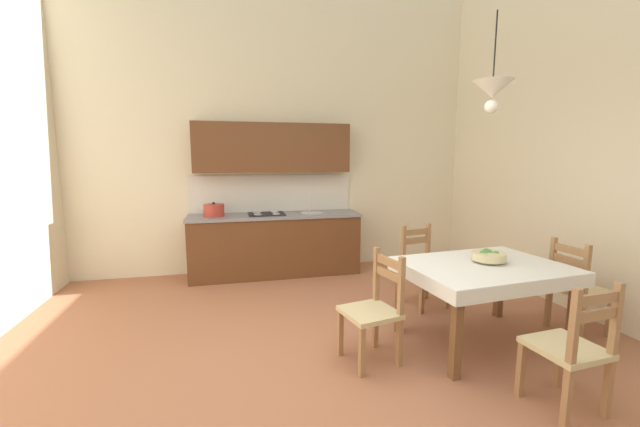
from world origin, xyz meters
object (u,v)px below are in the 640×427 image
(dining_chair_tv_side, at_px, (374,310))
(fruit_bowl, at_px, (489,256))
(kitchen_cabinetry, at_px, (274,217))
(dining_chair_camera_side, at_px, (571,349))
(pendant_lamp, at_px, (492,90))
(dining_chair_window_side, at_px, (577,289))
(dining_table, at_px, (483,277))
(dining_chair_kitchen_side, at_px, (423,268))

(dining_chair_tv_side, xyz_separation_m, fruit_bowl, (1.16, 0.10, 0.37))
(kitchen_cabinetry, bearing_deg, fruit_bowl, -56.80)
(dining_chair_tv_side, xyz_separation_m, dining_chair_camera_side, (1.04, -0.93, 0.00))
(kitchen_cabinetry, height_order, fruit_bowl, kitchen_cabinetry)
(kitchen_cabinetry, distance_m, pendant_lamp, 3.39)
(dining_chair_window_side, bearing_deg, dining_table, 178.19)
(kitchen_cabinetry, height_order, dining_chair_window_side, kitchen_cabinetry)
(dining_chair_kitchen_side, xyz_separation_m, fruit_bowl, (0.14, -0.94, 0.37))
(dining_table, distance_m, dining_chair_window_side, 1.06)
(dining_chair_camera_side, bearing_deg, dining_chair_kitchen_side, 90.86)
(dining_chair_window_side, bearing_deg, fruit_bowl, 175.52)
(dining_chair_kitchen_side, bearing_deg, pendant_lamp, -91.90)
(pendant_lamp, bearing_deg, dining_table, 44.38)
(dining_table, distance_m, pendant_lamp, 1.63)
(dining_chair_window_side, height_order, fruit_bowl, dining_chair_window_side)
(dining_chair_window_side, bearing_deg, dining_chair_kitchen_side, 137.66)
(dining_chair_camera_side, xyz_separation_m, pendant_lamp, (-0.07, 0.88, 1.82))
(dining_chair_camera_side, xyz_separation_m, fruit_bowl, (0.12, 1.03, 0.37))
(kitchen_cabinetry, xyz_separation_m, dining_table, (1.60, -2.60, -0.22))
(dining_table, relative_size, pendant_lamp, 1.84)
(dining_chair_tv_side, height_order, fruit_bowl, dining_chair_tv_side)
(dining_table, distance_m, dining_chair_kitchen_side, 1.00)
(dining_table, distance_m, dining_chair_camera_side, 1.00)
(dining_chair_kitchen_side, bearing_deg, dining_table, -85.93)
(dining_chair_tv_side, relative_size, fruit_bowl, 3.10)
(dining_table, relative_size, dining_chair_camera_side, 1.59)
(dining_chair_camera_side, relative_size, pendant_lamp, 1.16)
(kitchen_cabinetry, distance_m, dining_table, 3.06)
(dining_chair_tv_side, bearing_deg, kitchen_cabinetry, 100.96)
(pendant_lamp, bearing_deg, dining_chair_kitchen_side, 88.10)
(pendant_lamp, bearing_deg, kitchen_cabinetry, 118.90)
(dining_chair_window_side, height_order, pendant_lamp, pendant_lamp)
(kitchen_cabinetry, relative_size, dining_table, 1.66)
(dining_chair_tv_side, bearing_deg, dining_chair_camera_side, -41.65)
(dining_chair_kitchen_side, distance_m, dining_chair_camera_side, 1.97)
(kitchen_cabinetry, xyz_separation_m, fruit_bowl, (1.67, -2.56, -0.04))
(dining_chair_camera_side, distance_m, pendant_lamp, 2.02)
(fruit_bowl, relative_size, pendant_lamp, 0.37)
(dining_table, bearing_deg, dining_chair_tv_side, -176.95)
(kitchen_cabinetry, xyz_separation_m, dining_chair_camera_side, (1.56, -3.59, -0.41))
(dining_chair_tv_side, height_order, pendant_lamp, pendant_lamp)
(kitchen_cabinetry, height_order, dining_table, kitchen_cabinetry)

